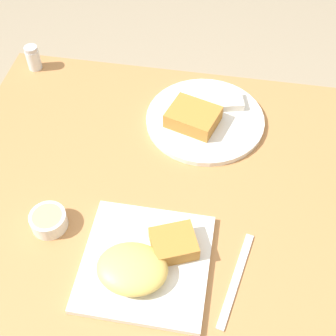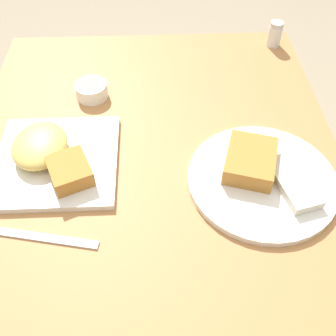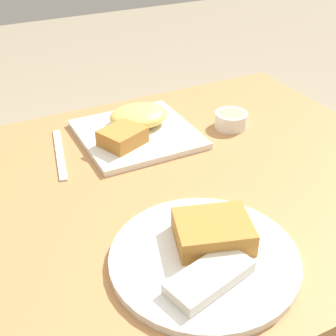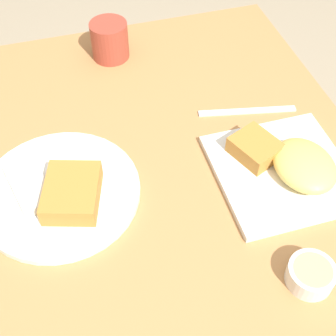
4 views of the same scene
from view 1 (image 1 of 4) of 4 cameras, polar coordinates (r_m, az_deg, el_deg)
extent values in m
plane|color=gray|center=(1.72, 1.05, -16.98)|extent=(8.00, 8.00, 0.00)
cube|color=#B27A47|center=(1.09, 1.58, -2.84)|extent=(1.09, 0.82, 0.04)
cylinder|color=olive|center=(1.69, -13.43, 1.59)|extent=(0.05, 0.05, 0.69)
cube|color=white|center=(0.97, -2.74, -11.42)|extent=(0.26, 0.26, 0.01)
ellipsoid|color=#EAC660|center=(0.93, -4.39, -12.12)|extent=(0.14, 0.11, 0.04)
cube|color=#B77A33|center=(0.96, 0.70, -9.20)|extent=(0.11, 0.11, 0.04)
cylinder|color=white|center=(1.21, 4.53, 5.91)|extent=(0.30, 0.30, 0.01)
cube|color=#B77A33|center=(1.18, 3.01, 6.25)|extent=(0.14, 0.13, 0.04)
cube|color=silver|center=(1.24, 5.93, 8.04)|extent=(0.15, 0.09, 0.02)
cylinder|color=white|center=(1.03, -14.34, -6.22)|extent=(0.08, 0.08, 0.04)
cylinder|color=#D1B775|center=(1.02, -14.52, -5.72)|extent=(0.06, 0.06, 0.00)
cylinder|color=white|center=(1.41, -16.07, 12.61)|extent=(0.04, 0.04, 0.06)
cylinder|color=white|center=(1.42, -15.96, 12.19)|extent=(0.03, 0.03, 0.03)
cylinder|color=silver|center=(1.39, -16.40, 13.75)|extent=(0.04, 0.04, 0.01)
cube|color=silver|center=(0.96, 8.28, -13.28)|extent=(0.06, 0.22, 0.00)
camera|label=2|loc=(0.82, 45.62, 20.28)|focal=42.00mm
camera|label=3|loc=(1.38, 23.96, 33.76)|focal=50.00mm
camera|label=4|loc=(1.03, -34.57, 35.90)|focal=50.00mm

